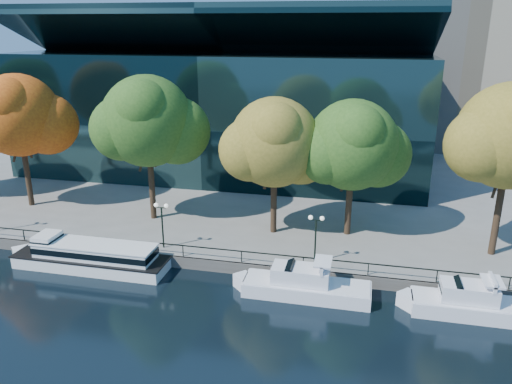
% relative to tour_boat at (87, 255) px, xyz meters
% --- Properties ---
extents(ground, '(160.00, 160.00, 0.00)m').
position_rel_tour_boat_xyz_m(ground, '(7.73, -1.38, -1.15)').
color(ground, black).
rests_on(ground, ground).
extents(promenade, '(90.00, 67.08, 1.00)m').
position_rel_tour_boat_xyz_m(promenade, '(7.73, 35.00, -0.65)').
color(promenade, slate).
rests_on(promenade, ground).
extents(railing, '(88.20, 0.08, 0.99)m').
position_rel_tour_boat_xyz_m(railing, '(7.73, 1.87, 0.79)').
color(railing, black).
rests_on(railing, promenade).
extents(convention_building, '(50.00, 24.57, 21.43)m').
position_rel_tour_boat_xyz_m(convention_building, '(3.73, 30.41, 7.35)').
color(convention_building, black).
rests_on(convention_building, ground).
extents(tour_boat, '(14.27, 3.18, 2.71)m').
position_rel_tour_boat_xyz_m(tour_boat, '(0.00, 0.00, 0.00)').
color(tour_boat, white).
rests_on(tour_boat, ground).
extents(cruiser_near, '(10.43, 2.69, 3.02)m').
position_rel_tour_boat_xyz_m(cruiser_near, '(17.90, -0.55, -0.21)').
color(cruiser_near, white).
rests_on(cruiser_near, ground).
extents(cruiser_far, '(9.27, 2.57, 3.03)m').
position_rel_tour_boat_xyz_m(cruiser_far, '(29.52, -0.62, -0.19)').
color(cruiser_far, white).
rests_on(cruiser_far, ground).
extents(tree_1, '(10.39, 8.52, 13.73)m').
position_rel_tour_boat_xyz_m(tree_1, '(-12.26, 10.03, 9.24)').
color(tree_1, black).
rests_on(tree_1, promenade).
extents(tree_2, '(10.74, 8.81, 13.98)m').
position_rel_tour_boat_xyz_m(tree_2, '(1.99, 9.37, 9.34)').
color(tree_2, black).
rests_on(tree_2, promenade).
extents(tree_3, '(9.93, 8.14, 12.43)m').
position_rel_tour_boat_xyz_m(tree_3, '(14.23, 8.55, 8.13)').
color(tree_3, black).
rests_on(tree_3, promenade).
extents(tree_4, '(9.93, 8.14, 12.31)m').
position_rel_tour_boat_xyz_m(tree_4, '(20.93, 9.57, 8.01)').
color(tree_4, black).
rests_on(tree_4, promenade).
extents(lamp_1, '(1.26, 0.36, 4.03)m').
position_rel_tour_boat_xyz_m(lamp_1, '(5.48, 3.12, 2.83)').
color(lamp_1, black).
rests_on(lamp_1, promenade).
extents(lamp_2, '(1.26, 0.36, 4.03)m').
position_rel_tour_boat_xyz_m(lamp_2, '(18.49, 3.12, 2.83)').
color(lamp_2, black).
rests_on(lamp_2, promenade).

